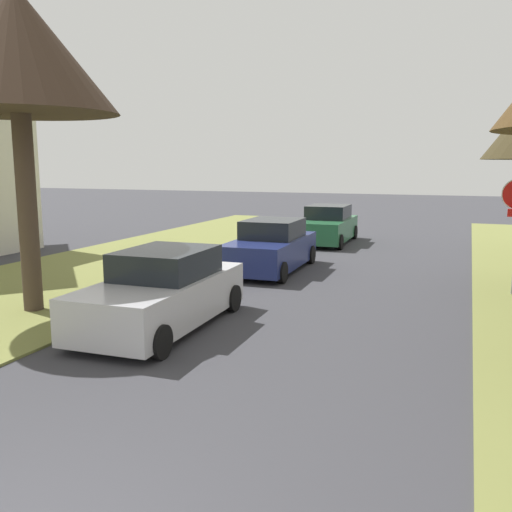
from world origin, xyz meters
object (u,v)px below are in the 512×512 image
object	(u,v)px
parked_sedan_silver	(163,292)
parked_sedan_green	(327,226)
parked_sedan_navy	(271,247)
street_tree_left_mid_a	(17,52)

from	to	relation	value
parked_sedan_silver	parked_sedan_green	bearing A→B (deg)	89.24
parked_sedan_silver	parked_sedan_navy	bearing A→B (deg)	89.89
street_tree_left_mid_a	parked_sedan_green	size ratio (longest dim) A/B	1.56
parked_sedan_silver	street_tree_left_mid_a	bearing A→B (deg)	179.97
street_tree_left_mid_a	parked_sedan_silver	size ratio (longest dim) A/B	1.56
parked_sedan_navy	parked_sedan_green	world-z (taller)	same
street_tree_left_mid_a	parked_sedan_navy	bearing A→B (deg)	62.92
street_tree_left_mid_a	parked_sedan_navy	size ratio (longest dim) A/B	1.56
parked_sedan_silver	parked_sedan_navy	world-z (taller)	same
parked_sedan_navy	parked_sedan_green	distance (m)	6.65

